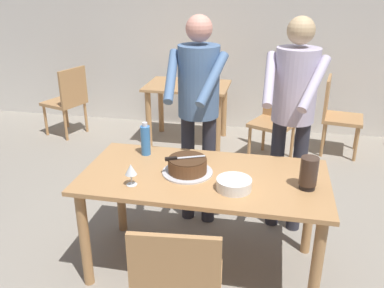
% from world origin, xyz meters
% --- Properties ---
extents(ground_plane, '(14.00, 14.00, 0.00)m').
position_xyz_m(ground_plane, '(0.00, 0.00, 0.00)').
color(ground_plane, gray).
extents(back_wall, '(10.00, 0.12, 2.70)m').
position_xyz_m(back_wall, '(0.00, 3.06, 1.35)').
color(back_wall, silver).
rests_on(back_wall, ground_plane).
extents(main_dining_table, '(1.63, 0.81, 0.75)m').
position_xyz_m(main_dining_table, '(0.00, 0.00, 0.64)').
color(main_dining_table, tan).
rests_on(main_dining_table, ground_plane).
extents(cake_on_platter, '(0.34, 0.34, 0.11)m').
position_xyz_m(cake_on_platter, '(-0.11, 0.01, 0.80)').
color(cake_on_platter, silver).
rests_on(cake_on_platter, main_dining_table).
extents(cake_knife, '(0.26, 0.13, 0.02)m').
position_xyz_m(cake_knife, '(-0.18, -0.02, 0.87)').
color(cake_knife, silver).
rests_on(cake_knife, cake_on_platter).
extents(plate_stack, '(0.22, 0.22, 0.07)m').
position_xyz_m(plate_stack, '(0.22, -0.16, 0.79)').
color(plate_stack, white).
rests_on(plate_stack, main_dining_table).
extents(wine_glass_near, '(0.08, 0.08, 0.14)m').
position_xyz_m(wine_glass_near, '(-0.43, -0.23, 0.85)').
color(wine_glass_near, silver).
rests_on(wine_glass_near, main_dining_table).
extents(water_bottle, '(0.07, 0.07, 0.25)m').
position_xyz_m(water_bottle, '(-0.48, 0.25, 0.86)').
color(water_bottle, '#387AC6').
rests_on(water_bottle, main_dining_table).
extents(hurricane_lamp, '(0.11, 0.11, 0.21)m').
position_xyz_m(hurricane_lamp, '(0.66, -0.05, 0.86)').
color(hurricane_lamp, black).
rests_on(hurricane_lamp, main_dining_table).
extents(person_cutting_cake, '(0.46, 0.57, 1.72)m').
position_xyz_m(person_cutting_cake, '(-0.16, 0.62, 1.08)').
color(person_cutting_cake, '#2D2D38').
rests_on(person_cutting_cake, ground_plane).
extents(person_standing_beside, '(0.46, 0.57, 1.72)m').
position_xyz_m(person_standing_beside, '(0.57, 0.65, 1.08)').
color(person_standing_beside, '#2D2D38').
rests_on(person_standing_beside, ground_plane).
extents(chair_near_side, '(0.48, 0.48, 0.90)m').
position_xyz_m(chair_near_side, '(0.01, -0.78, 0.49)').
color(chair_near_side, tan).
rests_on(chair_near_side, ground_plane).
extents(background_table, '(1.00, 0.70, 0.74)m').
position_xyz_m(background_table, '(-0.63, 2.36, 0.58)').
color(background_table, tan).
rests_on(background_table, ground_plane).
extents(background_chair_0, '(0.58, 0.58, 0.90)m').
position_xyz_m(background_chair_0, '(0.46, 2.09, 0.49)').
color(background_chair_0, tan).
rests_on(background_chair_0, ground_plane).
extents(background_chair_1, '(0.51, 0.51, 0.90)m').
position_xyz_m(background_chair_1, '(1.15, 2.37, 0.49)').
color(background_chair_1, tan).
rests_on(background_chair_1, ground_plane).
extents(background_chair_2, '(0.56, 0.56, 0.90)m').
position_xyz_m(background_chair_2, '(-2.20, 2.28, 0.49)').
color(background_chair_2, tan).
rests_on(background_chair_2, ground_plane).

